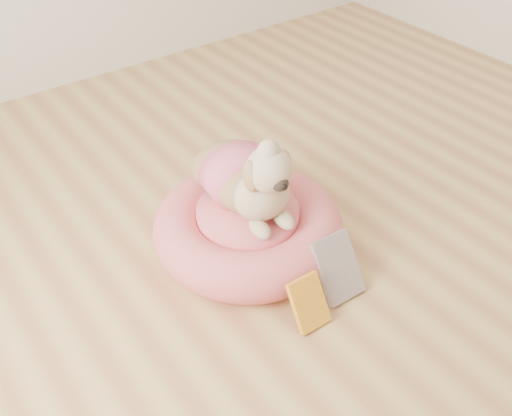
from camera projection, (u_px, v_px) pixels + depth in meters
floor at (393, 318)px, 1.89m from camera, size 4.50×4.50×0.00m
pet_bed at (248, 228)px, 2.11m from camera, size 0.70×0.70×0.18m
dog at (248, 165)px, 1.95m from camera, size 0.38×0.51×0.35m
book_yellow at (309, 303)px, 1.83m from camera, size 0.12×0.11×0.16m
book_white at (338, 268)px, 1.93m from camera, size 0.15×0.15×0.20m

